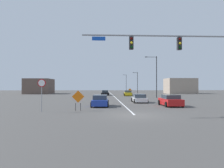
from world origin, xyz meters
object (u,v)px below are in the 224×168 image
at_px(street_lamp_near_right, 137,81).
at_px(car_blue_passing, 100,101).
at_px(car_yellow_near, 128,93).
at_px(car_red_mid, 170,101).
at_px(construction_sign_median_near, 78,98).
at_px(street_lamp_far_left, 126,82).
at_px(car_black_approaching, 105,93).
at_px(stop_sign, 42,89).
at_px(construction_sign_median_far, 130,91).
at_px(car_white_far, 139,98).
at_px(traffic_signal_assembly, 180,51).
at_px(street_lamp_mid_left, 156,75).

bearing_deg(street_lamp_near_right, car_blue_passing, -105.48).
bearing_deg(street_lamp_near_right, car_yellow_near, -106.66).
bearing_deg(car_red_mid, construction_sign_median_near, -159.18).
height_order(construction_sign_median_near, car_blue_passing, construction_sign_median_near).
height_order(street_lamp_far_left, car_black_approaching, street_lamp_far_left).
distance_m(stop_sign, construction_sign_median_far, 40.20).
relative_size(street_lamp_far_left, car_yellow_near, 1.72).
xyz_separation_m(car_blue_passing, car_red_mid, (8.43, -0.19, -0.00)).
xyz_separation_m(construction_sign_median_far, car_blue_passing, (-8.13, -33.06, -0.45)).
distance_m(construction_sign_median_near, car_blue_passing, 4.73).
xyz_separation_m(car_white_far, car_black_approaching, (-4.80, 22.21, 0.04)).
bearing_deg(street_lamp_near_right, traffic_signal_assembly, -95.91).
xyz_separation_m(traffic_signal_assembly, car_red_mid, (1.67, 7.16, -4.70)).
distance_m(street_lamp_far_left, car_white_far, 61.87).
height_order(street_lamp_near_right, construction_sign_median_far, street_lamp_near_right).
relative_size(construction_sign_median_far, car_red_mid, 0.43).
relative_size(traffic_signal_assembly, street_lamp_mid_left, 1.46).
xyz_separation_m(street_lamp_mid_left, car_blue_passing, (-11.03, -16.06, -4.05)).
distance_m(street_lamp_mid_left, car_blue_passing, 19.90).
relative_size(street_lamp_near_right, construction_sign_median_far, 4.09).
bearing_deg(car_white_far, street_lamp_far_left, 85.08).
xyz_separation_m(construction_sign_median_far, car_yellow_near, (-1.62, -8.06, -0.46)).
distance_m(construction_sign_median_far, car_red_mid, 33.25).
bearing_deg(construction_sign_median_near, car_black_approaching, 84.63).
bearing_deg(street_lamp_mid_left, car_black_approaching, 131.49).
xyz_separation_m(stop_sign, street_lamp_mid_left, (16.46, 20.83, 2.54)).
distance_m(street_lamp_near_right, construction_sign_median_far, 11.40).
distance_m(street_lamp_mid_left, car_black_approaching, 15.85).
bearing_deg(car_yellow_near, traffic_signal_assembly, -89.56).
xyz_separation_m(traffic_signal_assembly, construction_sign_median_far, (1.37, 40.40, -4.25)).
bearing_deg(stop_sign, car_blue_passing, 41.32).
height_order(traffic_signal_assembly, car_yellow_near, traffic_signal_assembly).
xyz_separation_m(stop_sign, car_red_mid, (13.86, 4.59, -1.51)).
xyz_separation_m(stop_sign, car_white_far, (11.11, 10.09, -1.57)).
height_order(construction_sign_median_near, car_white_far, construction_sign_median_near).
height_order(street_lamp_mid_left, car_white_far, street_lamp_mid_left).
xyz_separation_m(street_lamp_near_right, car_black_approaching, (-11.13, -15.86, -3.33)).
bearing_deg(street_lamp_mid_left, traffic_signal_assembly, -100.35).
bearing_deg(street_lamp_far_left, car_white_far, -94.92).
bearing_deg(car_white_far, car_blue_passing, -136.92).
bearing_deg(car_blue_passing, construction_sign_median_near, -116.58).
relative_size(construction_sign_median_far, car_black_approaching, 0.43).
bearing_deg(car_yellow_near, car_white_far, -92.41).
xyz_separation_m(street_lamp_far_left, car_blue_passing, (-10.98, -66.85, -3.56)).
height_order(street_lamp_near_right, street_lamp_mid_left, street_lamp_mid_left).
bearing_deg(car_red_mid, construction_sign_median_far, 90.52).
bearing_deg(traffic_signal_assembly, car_white_far, 94.86).
bearing_deg(traffic_signal_assembly, car_blue_passing, 132.62).
relative_size(traffic_signal_assembly, car_yellow_near, 2.77).
relative_size(car_blue_passing, car_red_mid, 0.96).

